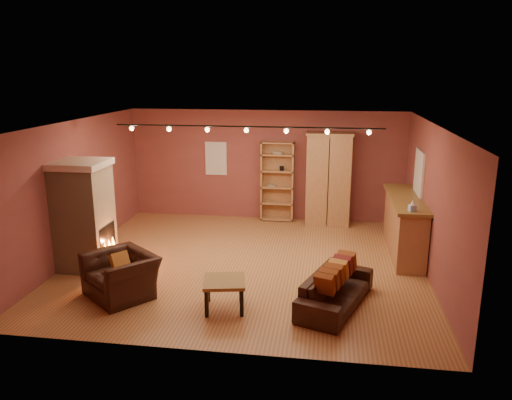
% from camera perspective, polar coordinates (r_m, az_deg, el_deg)
% --- Properties ---
extents(floor, '(7.00, 7.00, 0.00)m').
position_cam_1_polar(floor, '(10.09, -1.23, -7.28)').
color(floor, '#905C33').
rests_on(floor, ground).
extents(ceiling, '(7.00, 7.00, 0.00)m').
position_cam_1_polar(ceiling, '(9.41, -1.32, 8.74)').
color(ceiling, brown).
rests_on(ceiling, back_wall).
extents(back_wall, '(7.00, 0.02, 2.80)m').
position_cam_1_polar(back_wall, '(12.80, 1.14, 3.98)').
color(back_wall, brown).
rests_on(back_wall, floor).
extents(left_wall, '(0.02, 6.50, 2.80)m').
position_cam_1_polar(left_wall, '(10.79, -19.93, 1.08)').
color(left_wall, brown).
rests_on(left_wall, floor).
extents(right_wall, '(0.02, 6.50, 2.80)m').
position_cam_1_polar(right_wall, '(9.72, 19.52, -0.30)').
color(right_wall, brown).
rests_on(right_wall, floor).
extents(fireplace, '(1.01, 0.98, 2.12)m').
position_cam_1_polar(fireplace, '(10.15, -19.04, -1.65)').
color(fireplace, tan).
rests_on(fireplace, floor).
extents(back_window, '(0.56, 0.04, 0.86)m').
position_cam_1_polar(back_window, '(12.98, -4.59, 4.75)').
color(back_window, silver).
rests_on(back_window, back_wall).
extents(bookcase, '(0.83, 0.32, 2.04)m').
position_cam_1_polar(bookcase, '(12.73, 2.47, 2.24)').
color(bookcase, tan).
rests_on(bookcase, floor).
extents(armoire, '(1.14, 0.65, 2.31)m').
position_cam_1_polar(armoire, '(12.46, 8.27, 2.41)').
color(armoire, tan).
rests_on(armoire, floor).
extents(bar_counter, '(0.67, 2.56, 1.22)m').
position_cam_1_polar(bar_counter, '(10.89, 16.60, -2.79)').
color(bar_counter, '#AB764E').
rests_on(bar_counter, floor).
extents(tissue_box, '(0.14, 0.14, 0.21)m').
position_cam_1_polar(tissue_box, '(9.69, 17.45, -0.72)').
color(tissue_box, '#83ABD2').
rests_on(tissue_box, bar_counter).
extents(right_window, '(0.05, 0.90, 1.00)m').
position_cam_1_polar(right_window, '(11.01, 18.14, 2.82)').
color(right_window, silver).
rests_on(right_window, right_wall).
extents(loveseat, '(1.16, 1.97, 0.78)m').
position_cam_1_polar(loveseat, '(8.35, 9.12, -9.41)').
color(loveseat, black).
rests_on(loveseat, floor).
extents(armchair, '(1.35, 1.29, 0.99)m').
position_cam_1_polar(armchair, '(8.86, -15.21, -7.54)').
color(armchair, black).
rests_on(armchair, floor).
extents(coffee_table, '(0.77, 0.77, 0.50)m').
position_cam_1_polar(coffee_table, '(8.15, -3.65, -9.58)').
color(coffee_table, olive).
rests_on(coffee_table, floor).
extents(track_rail, '(5.20, 0.09, 0.13)m').
position_cam_1_polar(track_rail, '(9.62, -1.11, 8.18)').
color(track_rail, black).
rests_on(track_rail, ceiling).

